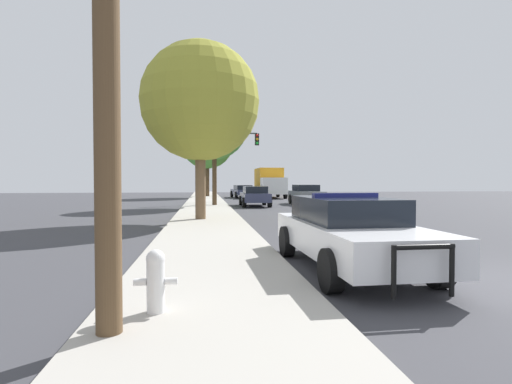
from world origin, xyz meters
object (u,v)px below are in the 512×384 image
object	(u,v)px
car_background_oncoming	(306,194)
box_truck	(269,182)
tree_sidewalk_far	(207,142)
car_background_midblock	(255,196)
traffic_light	(232,152)
car_background_distant	(242,191)
tree_sidewalk_near	(200,102)
police_car	(348,231)
fire_hydrant	(156,279)
tree_sidewalk_mid	(214,126)

from	to	relation	value
car_background_oncoming	box_truck	world-z (taller)	box_truck
box_truck	tree_sidewalk_far	size ratio (longest dim) A/B	0.81
car_background_oncoming	car_background_midblock	bearing A→B (deg)	22.21
car_background_midblock	box_truck	size ratio (longest dim) A/B	0.63
traffic_light	tree_sidewalk_far	world-z (taller)	tree_sidewalk_far
traffic_light	box_truck	bearing A→B (deg)	66.05
box_truck	car_background_oncoming	bearing A→B (deg)	94.29
car_background_distant	car_background_midblock	world-z (taller)	car_background_midblock
box_truck	tree_sidewalk_near	size ratio (longest dim) A/B	0.92
traffic_light	car_background_midblock	world-z (taller)	traffic_light
traffic_light	car_background_distant	world-z (taller)	traffic_light
car_background_oncoming	police_car	bearing A→B (deg)	77.04
traffic_light	fire_hydrant	bearing A→B (deg)	-96.11
traffic_light	car_background_midblock	xyz separation A→B (m)	(1.32, -3.28, -3.17)
police_car	car_background_distant	distance (m)	33.28
fire_hydrant	car_background_midblock	xyz separation A→B (m)	(4.03, 22.06, 0.19)
car_background_oncoming	tree_sidewalk_far	xyz separation A→B (m)	(-7.14, 13.59, 5.00)
tree_sidewalk_far	tree_sidewalk_near	distance (m)	25.34
car_background_oncoming	car_background_distant	bearing A→B (deg)	-74.01
car_background_distant	tree_sidewalk_near	xyz separation A→B (m)	(-4.08, -23.81, 4.34)
car_background_midblock	tree_sidewalk_far	xyz separation A→B (m)	(-3.08, 15.28, 5.04)
fire_hydrant	car_background_midblock	bearing A→B (deg)	79.63
fire_hydrant	car_background_oncoming	world-z (taller)	car_background_oncoming
police_car	fire_hydrant	size ratio (longest dim) A/B	6.58
car_background_midblock	tree_sidewalk_near	bearing A→B (deg)	-109.00
box_truck	tree_sidewalk_near	distance (m)	24.86
car_background_oncoming	tree_sidewalk_near	bearing A→B (deg)	56.46
car_background_distant	traffic_light	bearing A→B (deg)	-104.74
police_car	tree_sidewalk_far	distance (m)	35.22
police_car	tree_sidewalk_near	world-z (taller)	tree_sidewalk_near
car_background_oncoming	box_truck	bearing A→B (deg)	-86.68
police_car	traffic_light	xyz separation A→B (m)	(-0.68, 22.78, 3.15)
tree_sidewalk_near	car_background_midblock	bearing A→B (deg)	70.33
car_background_oncoming	tree_sidewalk_far	bearing A→B (deg)	-62.76
traffic_light	police_car	bearing A→B (deg)	-88.28
traffic_light	car_background_distant	xyz separation A→B (m)	(1.81, 10.48, -3.20)
fire_hydrant	box_truck	size ratio (longest dim) A/B	0.11
car_background_distant	car_background_oncoming	distance (m)	12.58
fire_hydrant	traffic_light	xyz separation A→B (m)	(2.71, 25.34, 3.36)
car_background_distant	car_background_oncoming	size ratio (longest dim) A/B	1.14
fire_hydrant	car_background_midblock	size ratio (longest dim) A/B	0.18
car_background_distant	tree_sidewalk_near	world-z (taller)	tree_sidewalk_near
fire_hydrant	car_background_oncoming	distance (m)	25.09
police_car	car_background_midblock	xyz separation A→B (m)	(0.64, 19.50, -0.02)
tree_sidewalk_far	police_car	bearing A→B (deg)	-85.98
fire_hydrant	box_truck	xyz separation A→B (m)	(7.30, 35.66, 1.09)
fire_hydrant	box_truck	bearing A→B (deg)	78.44
car_background_midblock	car_background_oncoming	bearing A→B (deg)	23.36
car_background_midblock	tree_sidewalk_near	distance (m)	11.51
fire_hydrant	tree_sidewalk_mid	size ratio (longest dim) A/B	0.10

